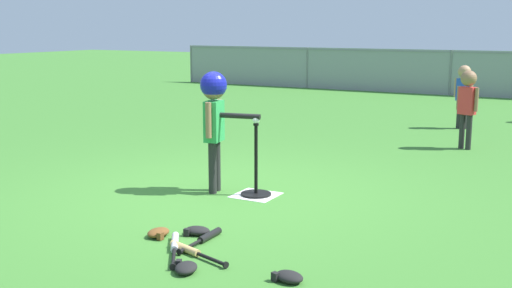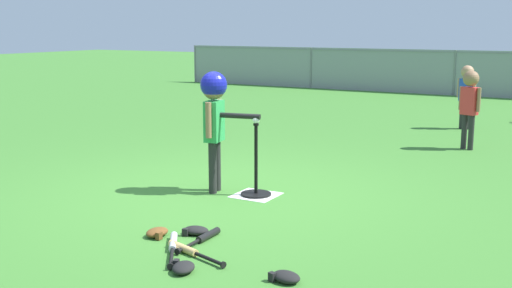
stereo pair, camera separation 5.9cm
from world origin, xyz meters
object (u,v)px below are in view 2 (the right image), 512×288
Objects in this scene: spare_bat_silver at (173,245)px; batter_child at (214,107)px; fielder_near_right at (466,88)px; glove_outfield_drop at (183,267)px; baseball_on_tee at (256,120)px; glove_tossed_aside at (286,277)px; spare_bat_wood at (189,250)px; fielder_near_left at (470,99)px; spare_bat_black at (204,237)px; glove_by_plate at (196,230)px; batting_tee at (256,183)px; glove_near_bats at (157,232)px.

batter_child is at bearing 111.97° from spare_bat_silver.
glove_outfield_drop is (-0.44, -7.64, -0.67)m from fielder_near_right.
batter_child is 4.90× the size of glove_outfield_drop.
baseball_on_tee is 5.64m from fielder_near_right.
baseball_on_tee reaches higher than spare_bat_silver.
glove_tossed_aside reaches higher than spare_bat_silver.
spare_bat_wood is (0.84, -1.68, -0.89)m from batter_child.
spare_bat_black is (-1.09, -5.14, -0.70)m from fielder_near_left.
spare_bat_wood is at bearing -61.95° from glove_by_plate.
baseball_on_tee reaches higher than glove_by_plate.
fielder_near_left is 5.59m from spare_bat_silver.
batting_tee is 1.56m from glove_near_bats.
glove_outfield_drop is at bearing -74.72° from batting_tee.
fielder_near_left is at bearing 79.33° from spare_bat_wood.
glove_outfield_drop is (0.65, -0.53, 0.00)m from glove_near_bats.
fielder_near_left reaches higher than glove_tossed_aside.
batting_tee is 0.67× the size of fielder_near_left.
batting_tee is 1.82m from spare_bat_wood.
batting_tee is 10.33× the size of baseball_on_tee.
glove_near_bats is (-0.41, -0.10, 0.01)m from spare_bat_black.
batting_tee is 5.67m from fielder_near_right.
glove_by_plate is at bearing 155.02° from glove_tossed_aside.
fielder_near_right is at bearing 79.71° from baseball_on_tee.
fielder_near_left is 5.13× the size of glove_near_bats.
baseball_on_tee is 0.12× the size of spare_bat_black.
batting_tee is at bearing 102.51° from spare_bat_wood.
baseball_on_tee is 0.28× the size of glove_outfield_drop.
spare_bat_silver is (0.21, -1.73, -0.77)m from baseball_on_tee.
glove_by_plate is (0.17, -1.35, -0.77)m from baseball_on_tee.
spare_bat_silver is 2.55× the size of glove_by_plate.
spare_bat_silver is at bearing -83.00° from baseball_on_tee.
glove_by_plate is (-0.04, 0.38, 0.01)m from spare_bat_silver.
spare_bat_silver is at bearing 167.95° from spare_bat_wood.
batter_child is 1.18× the size of fielder_near_right.
batter_child is at bearing -169.02° from batting_tee.
glove_outfield_drop is at bearing -163.93° from glove_tossed_aside.
glove_outfield_drop is (0.36, -0.35, 0.01)m from spare_bat_silver.
fielder_near_left is 5.49m from glove_near_bats.
glove_tossed_aside and glove_outfield_drop have the same top height.
fielder_near_left reaches higher than glove_near_bats.
fielder_near_right is at bearing 83.09° from glove_by_plate.
baseball_on_tee is 2.30m from glove_outfield_drop.
fielder_near_left is 4.64× the size of glove_by_plate.
fielder_near_left reaches higher than spare_bat_wood.
fielder_near_right is 7.46m from glove_tossed_aside.
glove_by_plate is 0.84m from glove_outfield_drop.
glove_by_plate and glove_near_bats have the same top height.
fielder_near_left is (1.42, 3.68, 0.60)m from batting_tee.
spare_bat_wood is at bearing -77.49° from baseball_on_tee.
glove_tossed_aside is (-0.12, -5.56, -0.70)m from fielder_near_left.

